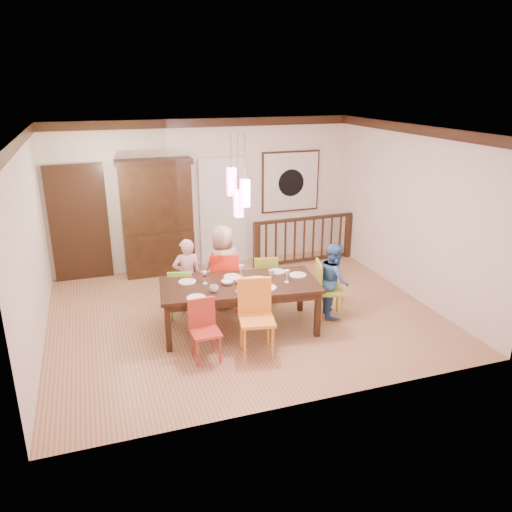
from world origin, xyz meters
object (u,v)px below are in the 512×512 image
object	(u,v)px
person_far_mid	(223,267)
chair_far_left	(181,289)
china_hutch	(157,218)
person_end_right	(334,280)
dining_table	(239,288)
balustrade	(304,239)
chair_end_right	(330,286)
person_far_left	(187,276)

from	to	relation	value
person_far_mid	chair_far_left	bearing A→B (deg)	9.87
china_hutch	person_end_right	distance (m)	3.66
person_far_mid	china_hutch	bearing A→B (deg)	-73.06
person_end_right	person_far_mid	bearing A→B (deg)	75.73
dining_table	china_hutch	size ratio (longest dim) A/B	1.09
china_hutch	balustrade	distance (m)	2.99
dining_table	person_far_mid	distance (m)	0.90
dining_table	balustrade	bearing A→B (deg)	56.02
person_far_mid	chair_end_right	bearing A→B (deg)	142.45
chair_end_right	china_hutch	size ratio (longest dim) A/B	0.42
dining_table	balustrade	size ratio (longest dim) A/B	1.10
china_hutch	person_end_right	size ratio (longest dim) A/B	1.85
dining_table	chair_far_left	world-z (taller)	chair_far_left
chair_far_left	person_end_right	world-z (taller)	person_end_right
dining_table	chair_far_left	size ratio (longest dim) A/B	2.93
dining_table	person_end_right	world-z (taller)	person_end_right
dining_table	china_hutch	bearing A→B (deg)	112.79
chair_far_left	china_hutch	distance (m)	2.18
balustrade	chair_end_right	bearing A→B (deg)	-106.44
dining_table	chair_end_right	bearing A→B (deg)	5.47
balustrade	person_end_right	world-z (taller)	person_end_right
dining_table	chair_far_left	bearing A→B (deg)	144.02
chair_far_left	person_far_left	xyz separation A→B (m)	(0.13, 0.13, 0.15)
person_far_left	person_end_right	distance (m)	2.32
balustrade	person_far_mid	world-z (taller)	person_far_mid
dining_table	person_end_right	distance (m)	1.56
balustrade	person_far_left	world-z (taller)	person_far_left
person_end_right	person_far_left	bearing A→B (deg)	84.49
china_hutch	person_far_mid	bearing A→B (deg)	-67.76
dining_table	person_end_right	xyz separation A→B (m)	(1.56, 0.02, -0.08)
dining_table	chair_far_left	distance (m)	1.04
balustrade	person_far_left	xyz separation A→B (m)	(-2.74, -1.61, 0.12)
dining_table	china_hutch	world-z (taller)	china_hutch
chair_end_right	person_end_right	distance (m)	0.12
person_far_left	person_far_mid	size ratio (longest dim) A/B	0.90
chair_end_right	china_hutch	distance (m)	3.66
dining_table	person_far_left	distance (m)	1.03
balustrade	person_end_right	size ratio (longest dim) A/B	1.84
chair_far_left	person_far_mid	distance (m)	0.79
person_far_mid	balustrade	bearing A→B (deg)	-149.44
chair_far_left	balustrade	distance (m)	3.36
person_end_right	chair_end_right	bearing A→B (deg)	137.88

